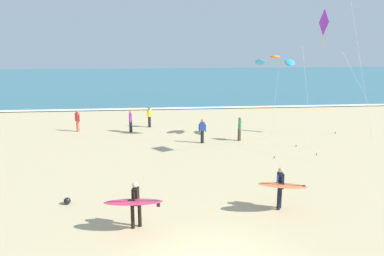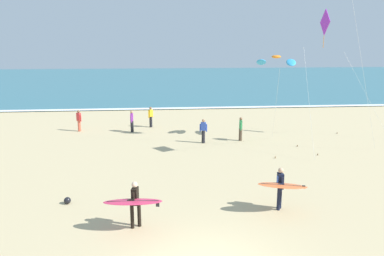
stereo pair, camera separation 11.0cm
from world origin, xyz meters
TOP-DOWN VIEW (x-y plane):
  - ocean_water at (0.00, 56.86)m, footprint 160.00×60.00m
  - shoreline_foam at (0.00, 27.16)m, footprint 160.00×0.91m
  - surfer_lead at (3.36, 3.78)m, footprint 1.95×0.99m
  - surfer_trailing at (-2.18, 2.80)m, footprint 2.13×1.10m
  - kite_diamond_violet_mid at (7.27, 9.76)m, footprint 0.23×3.69m
  - kite_arc_amber_far at (6.50, 14.93)m, footprint 2.76×5.43m
  - bystander_yellow_top at (-1.85, 19.18)m, footprint 0.36×0.39m
  - bystander_red_top at (-7.09, 18.29)m, footprint 0.41×0.34m
  - bystander_purple_top at (-3.20, 17.66)m, footprint 0.22×0.50m
  - bystander_green_top at (4.16, 14.48)m, footprint 0.23×0.50m
  - bystander_blue_top at (1.62, 14.12)m, footprint 0.48×0.26m
  - beach_ball at (-5.03, 5.22)m, footprint 0.28×0.28m

SIDE VIEW (x-z plane):
  - ocean_water at x=0.00m, z-range 0.00..0.08m
  - shoreline_foam at x=0.00m, z-range 0.08..0.09m
  - beach_ball at x=-5.03m, z-range 0.00..0.28m
  - bystander_yellow_top at x=-1.85m, z-range 0.02..1.61m
  - bystander_red_top at x=-7.09m, z-range 0.02..1.61m
  - bystander_purple_top at x=-3.20m, z-range 0.02..1.61m
  - bystander_green_top at x=4.16m, z-range 0.02..1.61m
  - bystander_blue_top at x=1.62m, z-range 0.02..1.61m
  - surfer_lead at x=3.36m, z-range 0.19..1.90m
  - surfer_trailing at x=-2.18m, z-range 0.19..1.90m
  - kite_arc_amber_far at x=6.50m, z-range 2.45..8.06m
  - kite_diamond_violet_mid at x=7.27m, z-range 3.17..11.24m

